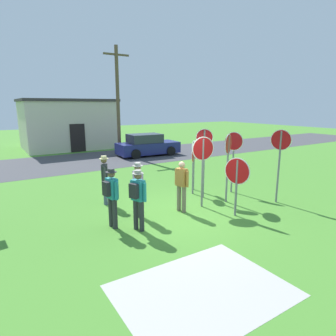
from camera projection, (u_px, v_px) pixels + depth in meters
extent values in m
plane|color=#47842D|center=(180.00, 215.00, 9.23)|extent=(80.00, 80.00, 0.00)
cube|color=#424247|center=(82.00, 161.00, 18.15)|extent=(60.00, 6.40, 0.01)
cube|color=#ADAAA3|center=(203.00, 291.00, 5.48)|extent=(3.20, 2.40, 0.01)
cube|color=beige|center=(68.00, 125.00, 23.67)|extent=(6.83, 5.40, 3.74)
cube|color=#383333|center=(66.00, 100.00, 23.25)|extent=(7.03, 5.60, 0.20)
cube|color=black|center=(78.00, 138.00, 21.60)|extent=(1.10, 0.08, 2.10)
cylinder|color=brown|center=(118.00, 102.00, 19.79)|extent=(0.24, 0.24, 7.36)
cube|color=brown|center=(116.00, 54.00, 19.13)|extent=(1.80, 0.12, 0.12)
cube|color=navy|center=(148.00, 148.00, 20.22)|extent=(4.38, 2.01, 0.76)
cube|color=#2D333D|center=(145.00, 138.00, 19.95)|extent=(2.31, 1.64, 0.60)
cylinder|color=black|center=(159.00, 148.00, 21.67)|extent=(0.65, 0.25, 0.64)
cylinder|color=black|center=(171.00, 151.00, 20.15)|extent=(0.65, 0.25, 0.64)
cylinder|color=black|center=(126.00, 150.00, 20.38)|extent=(0.65, 0.25, 0.64)
cylinder|color=black|center=(136.00, 154.00, 18.85)|extent=(0.65, 0.25, 0.64)
cylinder|color=slate|center=(194.00, 166.00, 11.86)|extent=(0.09, 0.09, 2.02)
cylinder|color=white|center=(194.00, 148.00, 11.70)|extent=(0.23, 0.58, 0.62)
cylinder|color=#B70F14|center=(194.00, 148.00, 11.70)|extent=(0.22, 0.54, 0.58)
cylinder|color=slate|center=(233.00, 163.00, 11.51)|extent=(0.20, 0.15, 2.38)
cylinder|color=white|center=(234.00, 141.00, 11.32)|extent=(0.38, 0.68, 0.74)
cylinder|color=#B70F14|center=(234.00, 141.00, 11.32)|extent=(0.36, 0.63, 0.68)
cylinder|color=slate|center=(193.00, 171.00, 11.30)|extent=(0.10, 0.10, 1.87)
cylinder|color=white|center=(193.00, 154.00, 11.16)|extent=(0.50, 0.45, 0.66)
cylinder|color=#B70F14|center=(194.00, 154.00, 11.16)|extent=(0.46, 0.42, 0.61)
cylinder|color=slate|center=(227.00, 170.00, 10.27)|extent=(0.10, 0.10, 2.42)
cylinder|color=white|center=(228.00, 144.00, 10.07)|extent=(0.63, 0.35, 0.71)
cylinder|color=#B70F14|center=(229.00, 144.00, 10.07)|extent=(0.58, 0.33, 0.66)
cylinder|color=slate|center=(202.00, 173.00, 9.79)|extent=(0.08, 0.08, 2.37)
cylinder|color=white|center=(203.00, 149.00, 9.61)|extent=(0.79, 0.16, 0.81)
cylinder|color=#B70F14|center=(203.00, 149.00, 9.60)|extent=(0.74, 0.15, 0.75)
cylinder|color=slate|center=(204.00, 165.00, 10.76)|extent=(0.10, 0.10, 2.57)
cylinder|color=white|center=(204.00, 137.00, 10.54)|extent=(0.54, 0.36, 0.63)
cylinder|color=#B70F14|center=(204.00, 137.00, 10.53)|extent=(0.50, 0.34, 0.59)
cylinder|color=slate|center=(236.00, 188.00, 9.03)|extent=(0.09, 0.09, 1.81)
cylinder|color=white|center=(237.00, 171.00, 8.91)|extent=(0.27, 0.82, 0.85)
cylinder|color=#B70F14|center=(237.00, 171.00, 8.91)|extent=(0.25, 0.76, 0.79)
cylinder|color=slate|center=(279.00, 168.00, 10.22)|extent=(0.09, 0.09, 2.58)
cylinder|color=white|center=(281.00, 140.00, 10.01)|extent=(0.23, 0.70, 0.73)
cylinder|color=#B70F14|center=(281.00, 140.00, 10.00)|extent=(0.22, 0.65, 0.68)
cylinder|color=#2D2D33|center=(136.00, 214.00, 8.13)|extent=(0.14, 0.14, 0.88)
cylinder|color=#2D2D33|center=(142.00, 216.00, 8.00)|extent=(0.14, 0.14, 0.88)
cube|color=teal|center=(138.00, 190.00, 7.91)|extent=(0.34, 0.42, 0.58)
cylinder|color=teal|center=(132.00, 189.00, 8.05)|extent=(0.09, 0.09, 0.52)
cylinder|color=teal|center=(145.00, 192.00, 7.77)|extent=(0.09, 0.09, 0.52)
sphere|color=brown|center=(138.00, 176.00, 7.82)|extent=(0.21, 0.21, 0.21)
cylinder|color=gray|center=(138.00, 174.00, 7.81)|extent=(0.31, 0.31, 0.02)
cylinder|color=gray|center=(138.00, 172.00, 7.80)|extent=(0.19, 0.19, 0.09)
cube|color=#232328|center=(134.00, 191.00, 7.77)|extent=(0.22, 0.29, 0.40)
cylinder|color=#2D2D33|center=(137.00, 202.00, 9.16)|extent=(0.14, 0.14, 0.88)
cylinder|color=#2D2D33|center=(140.00, 204.00, 8.96)|extent=(0.14, 0.14, 0.88)
cube|color=#9E7AB2|center=(138.00, 181.00, 8.90)|extent=(0.26, 0.38, 0.58)
cylinder|color=#9E7AB2|center=(135.00, 180.00, 9.12)|extent=(0.09, 0.09, 0.52)
cylinder|color=#9E7AB2|center=(141.00, 183.00, 8.70)|extent=(0.09, 0.09, 0.52)
sphere|color=#9E7051|center=(138.00, 168.00, 8.81)|extent=(0.21, 0.21, 0.21)
cylinder|color=gray|center=(138.00, 166.00, 8.80)|extent=(0.31, 0.31, 0.02)
cylinder|color=gray|center=(138.00, 164.00, 8.79)|extent=(0.19, 0.19, 0.09)
cylinder|color=#2D2D33|center=(111.00, 212.00, 8.33)|extent=(0.14, 0.14, 0.88)
cylinder|color=#2D2D33|center=(115.00, 214.00, 8.17)|extent=(0.14, 0.14, 0.88)
cube|color=teal|center=(112.00, 188.00, 8.09)|extent=(0.27, 0.39, 0.58)
cylinder|color=teal|center=(108.00, 187.00, 8.27)|extent=(0.09, 0.09, 0.52)
cylinder|color=teal|center=(116.00, 191.00, 7.92)|extent=(0.09, 0.09, 0.52)
sphere|color=brown|center=(111.00, 174.00, 8.00)|extent=(0.21, 0.21, 0.21)
cylinder|color=#333338|center=(111.00, 172.00, 7.99)|extent=(0.32, 0.31, 0.02)
cylinder|color=#333338|center=(111.00, 170.00, 7.98)|extent=(0.19, 0.19, 0.09)
cube|color=#232328|center=(106.00, 189.00, 7.98)|extent=(0.18, 0.28, 0.40)
cylinder|color=#4C5670|center=(105.00, 191.00, 10.35)|extent=(0.14, 0.14, 0.88)
cylinder|color=#4C5670|center=(105.00, 193.00, 10.15)|extent=(0.14, 0.14, 0.88)
cube|color=#333338|center=(104.00, 172.00, 10.09)|extent=(0.33, 0.41, 0.58)
cylinder|color=#333338|center=(104.00, 171.00, 10.33)|extent=(0.09, 0.09, 0.52)
cylinder|color=#333338|center=(104.00, 174.00, 9.87)|extent=(0.09, 0.09, 0.52)
sphere|color=brown|center=(104.00, 160.00, 10.01)|extent=(0.21, 0.21, 0.21)
cylinder|color=beige|center=(104.00, 159.00, 9.99)|extent=(0.31, 0.32, 0.02)
cylinder|color=beige|center=(104.00, 157.00, 9.98)|extent=(0.19, 0.19, 0.09)
cylinder|color=#7A6B56|center=(179.00, 198.00, 9.56)|extent=(0.14, 0.14, 0.88)
cylinder|color=#7A6B56|center=(184.00, 199.00, 9.41)|extent=(0.14, 0.14, 0.88)
cube|color=#B27533|center=(182.00, 177.00, 9.33)|extent=(0.30, 0.40, 0.58)
cylinder|color=#B27533|center=(176.00, 177.00, 9.50)|extent=(0.09, 0.09, 0.52)
cylinder|color=#B27533|center=(187.00, 179.00, 9.18)|extent=(0.09, 0.09, 0.52)
sphere|color=tan|center=(182.00, 165.00, 9.24)|extent=(0.21, 0.21, 0.21)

